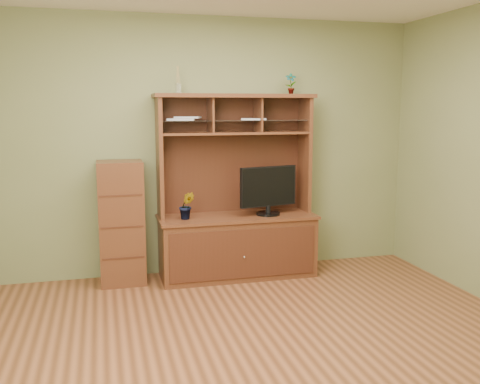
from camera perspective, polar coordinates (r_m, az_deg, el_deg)
name	(u,v)px	position (r m, az deg, el deg)	size (l,w,h in m)	color
room	(266,167)	(3.79, 2.83, 2.71)	(4.54, 4.04, 2.74)	#552F18
media_hutch	(237,227)	(5.63, -0.38, -3.73)	(1.66, 0.61, 1.90)	#4B2715
monitor	(268,189)	(5.56, 3.04, 0.28)	(0.64, 0.25, 0.51)	black
orchid_plant	(187,206)	(5.39, -5.70, -1.44)	(0.15, 0.12, 0.28)	#2B5C1F
top_plant	(291,84)	(5.74, 5.43, 11.44)	(0.12, 0.08, 0.22)	#406C25
reed_diffuser	(178,83)	(5.45, -6.64, 11.51)	(0.05, 0.05, 0.27)	silver
magazines	(207,119)	(5.50, -3.52, 7.81)	(1.07, 0.27, 0.04)	silver
side_cabinet	(121,223)	(5.49, -12.53, -3.21)	(0.44, 0.40, 1.24)	#4B2715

